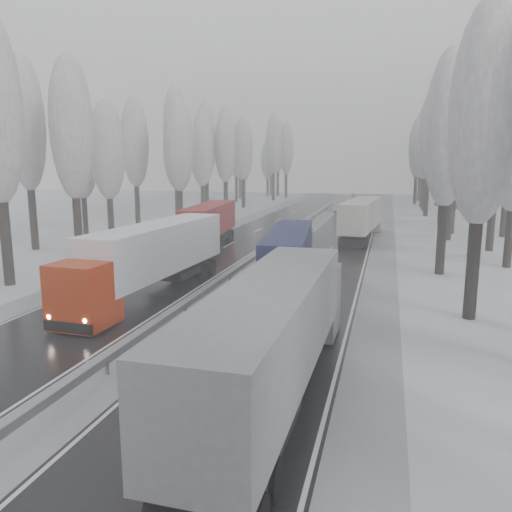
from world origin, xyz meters
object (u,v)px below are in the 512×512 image
at_px(truck_blue_box, 290,253).
at_px(truck_red_white, 150,255).
at_px(truck_grey_tarp, 278,327).
at_px(box_truck_distant, 344,202).
at_px(truck_cream_box, 363,216).
at_px(truck_red_red, 207,224).

relative_size(truck_blue_box, truck_red_white, 0.89).
xyz_separation_m(truck_grey_tarp, box_truck_distant, (-4.07, 74.13, -1.03)).
relative_size(truck_grey_tarp, truck_cream_box, 1.00).
bearing_deg(box_truck_distant, truck_red_white, -91.77).
relative_size(box_truck_distant, truck_red_white, 0.48).
height_order(truck_red_white, truck_red_red, truck_red_white).
xyz_separation_m(box_truck_distant, truck_red_white, (-6.69, -62.54, 1.04)).
bearing_deg(truck_red_red, box_truck_distant, 71.66).
relative_size(truck_blue_box, box_truck_distant, 1.85).
distance_m(truck_grey_tarp, truck_blue_box, 16.58).
relative_size(truck_blue_box, truck_cream_box, 0.90).
xyz_separation_m(truck_blue_box, truck_cream_box, (3.65, 23.43, 0.25)).
xyz_separation_m(truck_cream_box, truck_red_white, (-11.68, -28.20, 0.03)).
distance_m(truck_grey_tarp, box_truck_distant, 74.24).
relative_size(truck_cream_box, truck_red_white, 0.99).
bearing_deg(truck_red_white, truck_red_red, 102.00).
height_order(truck_cream_box, truck_red_white, truck_red_white).
height_order(box_truck_distant, truck_red_white, truck_red_white).
xyz_separation_m(truck_grey_tarp, truck_red_red, (-13.56, 29.27, -0.13)).
relative_size(truck_grey_tarp, truck_red_white, 0.99).
xyz_separation_m(box_truck_distant, truck_red_red, (-9.50, -44.86, 0.90)).
relative_size(truck_grey_tarp, box_truck_distant, 2.06).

